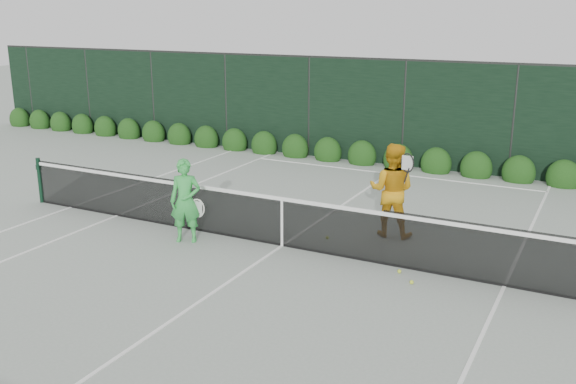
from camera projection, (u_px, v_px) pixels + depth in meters
The scene contains 8 objects.
ground at pixel (282, 246), 12.31m from camera, with size 80.00×80.00×0.00m, color gray.
tennis_net at pixel (281, 220), 12.18m from camera, with size 12.90×0.10×1.07m.
player_woman at pixel (186, 201), 12.36m from camera, with size 0.71×0.61×1.64m.
player_man at pixel (392, 190), 12.66m from camera, with size 0.99×0.80×1.88m.
court_lines at pixel (282, 246), 12.31m from camera, with size 11.03×23.83×0.01m.
windscreen_fence at pixel (198, 208), 9.58m from camera, with size 32.00×21.07×3.06m.
hedge_row at pixel (398, 160), 18.36m from camera, with size 31.66×0.65×0.94m.
tennis_balls at pixel (376, 262), 11.43m from camera, with size 2.19×1.42×0.07m.
Camera 1 is at (5.38, -10.23, 4.35)m, focal length 40.00 mm.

